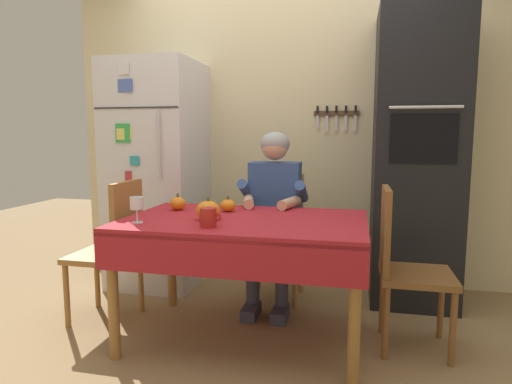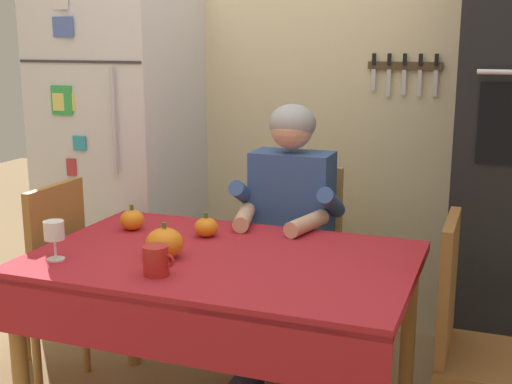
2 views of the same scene
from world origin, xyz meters
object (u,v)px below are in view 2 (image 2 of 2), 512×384
dining_table (221,278)px  pumpkin_medium (206,227)px  chair_right_side (475,338)px  coffee_mug (156,261)px  pumpkin_large (132,220)px  pumpkin_small (165,243)px  refrigerator (122,159)px  seated_person (287,219)px  chair_behind_person (299,255)px  wine_glass (54,232)px  chair_left_side (40,277)px

dining_table → pumpkin_medium: bearing=125.8°
chair_right_side → coffee_mug: 1.13m
dining_table → coffee_mug: 0.31m
pumpkin_large → pumpkin_small: 0.41m
refrigerator → seated_person: bearing=-15.4°
pumpkin_medium → pumpkin_small: bearing=-95.6°
chair_right_side → pumpkin_large: size_ratio=8.64×
chair_behind_person → wine_glass: (-0.61, -1.03, 0.33)m
coffee_mug → wine_glass: (-0.42, 0.01, 0.05)m
chair_left_side → wine_glass: bearing=-43.9°
chair_behind_person → pumpkin_large: bearing=-133.4°
wine_glass → pumpkin_small: bearing=25.2°
pumpkin_medium → dining_table: bearing=-54.2°
wine_glass → chair_right_side: bearing=14.1°
chair_behind_person → chair_right_side: (0.84, -0.67, 0.00)m
dining_table → pumpkin_small: bearing=-158.9°
chair_left_side → pumpkin_large: bearing=14.4°
chair_left_side → pumpkin_medium: chair_left_side is taller
refrigerator → pumpkin_small: 1.23m
dining_table → pumpkin_large: 0.55m
refrigerator → chair_right_side: (1.85, -0.76, -0.39)m
coffee_mug → wine_glass: 0.42m
pumpkin_medium → chair_behind_person: bearing=68.7°
chair_right_side → coffee_mug: chair_right_side is taller
refrigerator → chair_right_side: bearing=-22.3°
refrigerator → dining_table: refrigerator is taller
wine_glass → pumpkin_small: size_ratio=1.05×
chair_left_side → chair_right_side: 1.80m
coffee_mug → chair_left_side: bearing=155.4°
dining_table → seated_person: bearing=84.1°
chair_behind_person → wine_glass: size_ratio=6.36×
pumpkin_large → pumpkin_medium: size_ratio=1.08×
refrigerator → pumpkin_large: (0.46, -0.68, -0.12)m
refrigerator → pumpkin_medium: size_ratio=18.09×
seated_person → pumpkin_large: size_ratio=11.57×
pumpkin_medium → seated_person: bearing=59.7°
seated_person → pumpkin_large: (-0.56, -0.40, 0.05)m
pumpkin_large → chair_behind_person: bearing=46.6°
coffee_mug → pumpkin_large: 0.59m
refrigerator → dining_table: size_ratio=1.29×
chair_behind_person → seated_person: size_ratio=0.75×
seated_person → coffee_mug: seated_person is taller
chair_behind_person → pumpkin_small: bearing=-106.2°
pumpkin_large → pumpkin_medium: 0.33m
chair_behind_person → seated_person: seated_person is taller
dining_table → chair_left_side: (-0.90, 0.10, -0.14)m
chair_right_side → pumpkin_large: (-1.39, 0.08, 0.27)m
seated_person → pumpkin_medium: 0.44m
wine_glass → pumpkin_small: wine_glass is taller
chair_right_side → pumpkin_small: chair_right_side is taller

